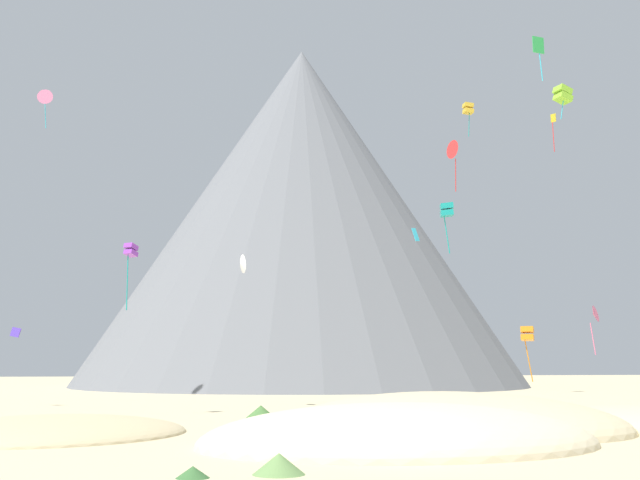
# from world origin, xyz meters

# --- Properties ---
(ground_plane) EXTENTS (400.00, 400.00, 0.00)m
(ground_plane) POSITION_xyz_m (0.00, 0.00, 0.00)
(ground_plane) COLOR #CCBA8E
(dune_foreground_left) EXTENTS (25.53, 28.41, 4.26)m
(dune_foreground_left) POSITION_xyz_m (7.39, 16.09, 0.00)
(dune_foreground_left) COLOR #CCBA8E
(dune_foreground_left) RESTS_ON ground_plane
(dune_foreground_right) EXTENTS (19.69, 20.75, 1.97)m
(dune_foreground_right) POSITION_xyz_m (-16.25, 14.80, 0.00)
(dune_foreground_right) COLOR #C6B284
(dune_foreground_right) RESTS_ON ground_plane
(dune_back_low) EXTENTS (21.65, 17.88, 4.00)m
(dune_back_low) POSITION_xyz_m (1.32, 5.90, 0.00)
(dune_back_low) COLOR beige
(dune_back_low) RESTS_ON ground_plane
(bush_ridge_crest) EXTENTS (2.45, 2.45, 0.75)m
(bush_ridge_crest) POSITION_xyz_m (-5.60, -3.37, 0.38)
(bush_ridge_crest) COLOR #668C4C
(bush_ridge_crest) RESTS_ON ground_plane
(bush_far_right) EXTENTS (1.59, 1.59, 0.41)m
(bush_far_right) POSITION_xyz_m (-8.62, -3.75, 0.20)
(bush_far_right) COLOR #386633
(bush_far_right) RESTS_ON ground_plane
(bush_near_left) EXTENTS (2.42, 2.42, 0.95)m
(bush_near_left) POSITION_xyz_m (-2.42, 12.60, 0.48)
(bush_near_left) COLOR #568442
(bush_near_left) RESTS_ON ground_plane
(bush_scatter_east) EXTENTS (2.67, 2.67, 0.79)m
(bush_scatter_east) POSITION_xyz_m (-0.25, 17.07, 0.39)
(bush_scatter_east) COLOR #386633
(bush_scatter_east) RESTS_ON ground_plane
(bush_near_right) EXTENTS (2.81, 2.81, 1.05)m
(bush_near_right) POSITION_xyz_m (-3.82, 22.95, 0.52)
(bush_near_right) COLOR #477238
(bush_near_right) RESTS_ON ground_plane
(rock_massif) EXTENTS (79.74, 79.74, 58.94)m
(rock_massif) POSITION_xyz_m (9.09, 102.27, 28.15)
(rock_massif) COLOR slate
(rock_massif) RESTS_ON ground_plane
(kite_cyan_mid) EXTENTS (0.93, 0.67, 1.55)m
(kite_cyan_mid) POSITION_xyz_m (15.74, 51.74, 17.87)
(kite_cyan_mid) COLOR #33BCDB
(kite_pink_high) EXTENTS (1.75, 0.46, 4.50)m
(kite_pink_high) POSITION_xyz_m (-25.39, 58.63, 33.60)
(kite_pink_high) COLOR pink
(kite_green_high) EXTENTS (0.99, 0.30, 3.45)m
(kite_green_high) POSITION_xyz_m (16.57, 21.10, 27.20)
(kite_green_high) COLOR green
(kite_orange_low) EXTENTS (1.29, 1.31, 4.20)m
(kite_orange_low) POSITION_xyz_m (16.83, 25.70, 6.05)
(kite_orange_low) COLOR orange
(kite_teal_mid) EXTENTS (1.18, 1.15, 3.94)m
(kite_teal_mid) POSITION_xyz_m (10.72, 25.95, 15.57)
(kite_teal_mid) COLOR teal
(kite_lime_high) EXTENTS (1.61, 1.53, 3.09)m
(kite_lime_high) POSITION_xyz_m (24.10, 32.46, 27.86)
(kite_lime_high) COLOR #8CD133
(kite_rainbow_low) EXTENTS (1.34, 1.40, 3.94)m
(kite_rainbow_low) POSITION_xyz_m (23.30, 27.33, 7.69)
(kite_rainbow_low) COLOR #E5668C
(kite_indigo_low) EXTENTS (1.10, 0.70, 0.99)m
(kite_indigo_low) POSITION_xyz_m (-24.19, 43.80, 6.62)
(kite_indigo_low) COLOR #5138B2
(kite_white_low) EXTENTS (0.80, 1.75, 1.72)m
(kite_white_low) POSITION_xyz_m (-4.20, 39.00, 12.67)
(kite_white_low) COLOR white
(kite_yellow_high) EXTENTS (0.21, 1.22, 4.09)m
(kite_yellow_high) POSITION_xyz_m (27.50, 41.47, 28.08)
(kite_yellow_high) COLOR yellow
(kite_violet_low) EXTENTS (1.16, 1.17, 5.10)m
(kite_violet_low) POSITION_xyz_m (-13.29, 29.43, 12.26)
(kite_violet_low) COLOR purple
(kite_red_mid) EXTENTS (0.99, 1.84, 4.86)m
(kite_red_mid) POSITION_xyz_m (15.38, 37.32, 23.60)
(kite_red_mid) COLOR red
(kite_gold_high) EXTENTS (1.19, 1.15, 4.24)m
(kite_gold_high) POSITION_xyz_m (24.89, 58.90, 35.05)
(kite_gold_high) COLOR gold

